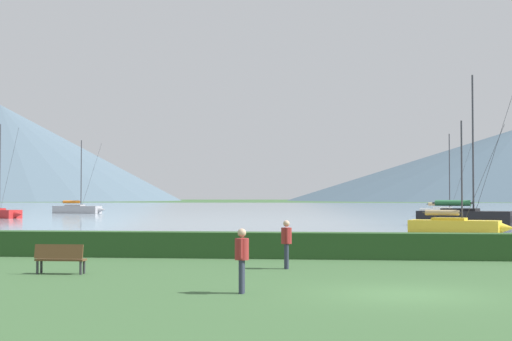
{
  "coord_description": "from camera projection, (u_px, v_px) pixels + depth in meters",
  "views": [
    {
      "loc": [
        -1.56,
        -19.82,
        2.48
      ],
      "look_at": [
        -8.53,
        41.46,
        4.51
      ],
      "focal_mm": 54.26,
      "sensor_mm": 36.0,
      "label": 1
    }
  ],
  "objects": [
    {
      "name": "harbor_water",
      "position": [
        352.0,
        208.0,
        155.47
      ],
      "size": [
        320.0,
        246.0,
        0.0
      ],
      "primitive_type": "cube",
      "color": "#8499A8",
      "rests_on": "ground_plane"
    },
    {
      "name": "hedge_line",
      "position": [
        384.0,
        246.0,
        30.36
      ],
      "size": [
        80.0,
        1.2,
        1.03
      ],
      "primitive_type": "cube",
      "color": "#284C23",
      "rests_on": "ground_plane"
    },
    {
      "name": "sailboat_slip_10",
      "position": [
        467.0,
        217.0,
        64.48
      ],
      "size": [
        8.97,
        5.39,
        12.6
      ],
      "rotation": [
        0.0,
        0.0,
        -0.39
      ],
      "color": "black",
      "rests_on": "harbor_water"
    },
    {
      "name": "sailboat_slip_3",
      "position": [
        78.0,
        209.0,
        110.4
      ],
      "size": [
        7.81,
        3.03,
        10.46
      ],
      "rotation": [
        0.0,
        0.0,
        -0.12
      ],
      "color": "#9E9EA3",
      "rests_on": "harbor_water"
    },
    {
      "name": "sailboat_slip_0",
      "position": [
        456.0,
        226.0,
        50.17
      ],
      "size": [
        6.7,
        3.61,
        7.38
      ],
      "rotation": [
        0.0,
        0.0,
        -0.31
      ],
      "color": "gold",
      "rests_on": "harbor_water"
    },
    {
      "name": "park_bench_under_tree",
      "position": [
        60.0,
        257.0,
        24.49
      ],
      "size": [
        1.58,
        0.48,
        0.95
      ],
      "rotation": [
        0.0,
        0.0,
        0.0
      ],
      "color": "brown",
      "rests_on": "ground_plane"
    },
    {
      "name": "ground_plane",
      "position": [
        407.0,
        295.0,
        19.42
      ],
      "size": [
        1000.0,
        1000.0,
        0.0
      ],
      "primitive_type": "plane",
      "color": "#385B33"
    },
    {
      "name": "person_seated_viewer",
      "position": [
        242.0,
        255.0,
        19.68
      ],
      "size": [
        0.36,
        0.57,
        1.65
      ],
      "rotation": [
        0.0,
        0.0,
        0.01
      ],
      "color": "#2D3347",
      "rests_on": "ground_plane"
    },
    {
      "name": "person_standing_walker",
      "position": [
        286.0,
        240.0,
        26.3
      ],
      "size": [
        0.36,
        0.56,
        1.65
      ],
      "rotation": [
        0.0,
        0.0,
        0.17
      ],
      "color": "#2D3347",
      "rests_on": "ground_plane"
    },
    {
      "name": "sailboat_slip_6",
      "position": [
        446.0,
        211.0,
        93.66
      ],
      "size": [
        7.2,
        2.98,
        10.02
      ],
      "rotation": [
        0.0,
        0.0,
        -0.15
      ],
      "color": "white",
      "rests_on": "harbor_water"
    }
  ]
}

